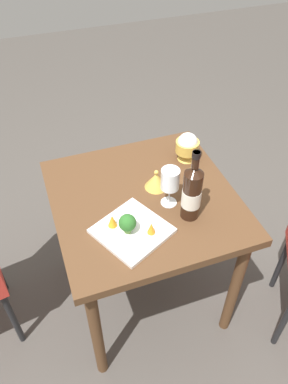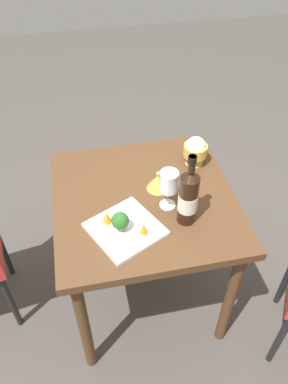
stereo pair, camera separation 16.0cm
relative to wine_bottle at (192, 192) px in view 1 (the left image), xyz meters
name	(u,v)px [view 1 (the left image)]	position (x,y,z in m)	size (l,w,h in m)	color
ground_plane	(144,291)	(0.14, -0.16, -0.87)	(8.00, 8.00, 0.00)	#4C4742
dining_table	(144,214)	(0.14, -0.16, -0.23)	(0.78, 0.78, 0.75)	brown
wine_bottle	(192,192)	(0.00, 0.00, 0.00)	(0.08, 0.08, 0.32)	black
wine_glass	(170,180)	(0.05, -0.09, 0.00)	(0.08, 0.08, 0.18)	white
rice_bowl	(187,146)	(-0.14, -0.34, -0.05)	(0.11, 0.11, 0.14)	gold
rice_bowl_lid	(156,180)	(0.07, -0.20, -0.09)	(0.10, 0.10, 0.09)	gold
serving_plate	(132,231)	(0.25, 0.01, -0.12)	(0.33, 0.33, 0.02)	white
broccoli_floret	(127,223)	(0.27, 0.01, -0.06)	(0.07, 0.07, 0.09)	#729E4C
carrot_garnish_left	(151,228)	(0.18, 0.05, -0.09)	(0.03, 0.03, 0.05)	orange
carrot_garnish_right	(112,221)	(0.31, -0.04, -0.08)	(0.04, 0.04, 0.06)	orange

